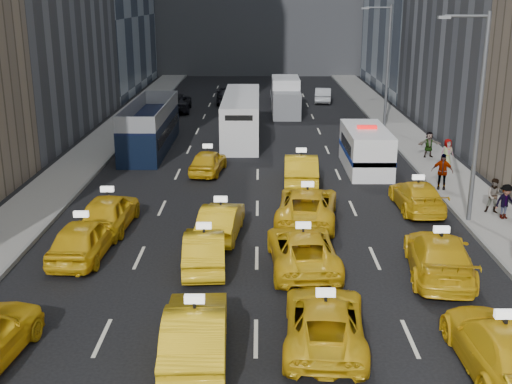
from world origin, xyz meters
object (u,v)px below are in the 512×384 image
double_decker (150,127)px  city_bus (241,117)px  box_truck (286,97)px  nypd_van (366,150)px

double_decker → city_bus: size_ratio=0.90×
double_decker → box_truck: bearing=56.2°
nypd_van → double_decker: 14.07m
nypd_van → double_decker: double_decker is taller
city_bus → box_truck: city_bus is taller
double_decker → city_bus: double_decker is taller
nypd_van → city_bus: (-7.34, 8.63, 0.33)m
box_truck → nypd_van: bearing=-79.8°
double_decker → city_bus: 6.83m
nypd_van → city_bus: size_ratio=0.51×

